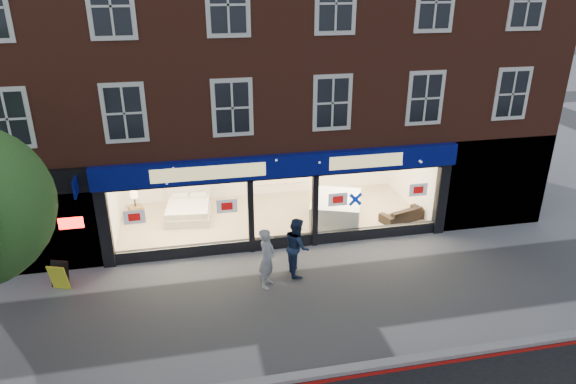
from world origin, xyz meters
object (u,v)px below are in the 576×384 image
object	(u,v)px
display_bed	(189,209)
pedestrian_grey	(267,258)
mattress_stack	(336,209)
a_board	(59,276)
sofa	(403,214)
pedestrian_blue	(297,246)

from	to	relation	value
display_bed	pedestrian_grey	bearing A→B (deg)	-60.94
display_bed	mattress_stack	distance (m)	5.39
display_bed	a_board	distance (m)	5.39
mattress_stack	sofa	xyz separation A→B (m)	(2.38, -0.52, -0.18)
mattress_stack	pedestrian_blue	xyz separation A→B (m)	(-2.12, -3.07, 0.38)
sofa	display_bed	bearing A→B (deg)	-32.00
display_bed	pedestrian_blue	world-z (taller)	pedestrian_blue
a_board	pedestrian_grey	distance (m)	5.96
mattress_stack	pedestrian_blue	distance (m)	3.75
a_board	pedestrian_blue	world-z (taller)	pedestrian_blue
mattress_stack	pedestrian_grey	bearing A→B (deg)	-131.06
sofa	a_board	xyz separation A→B (m)	(-11.34, -2.00, 0.07)
mattress_stack	pedestrian_blue	bearing A→B (deg)	-124.72
sofa	pedestrian_blue	size ratio (longest dim) A/B	0.94
display_bed	a_board	xyz separation A→B (m)	(-3.75, -3.88, 0.01)
pedestrian_grey	sofa	bearing A→B (deg)	-30.42
mattress_stack	a_board	world-z (taller)	mattress_stack
display_bed	sofa	bearing A→B (deg)	-7.86
pedestrian_grey	display_bed	bearing A→B (deg)	53.50
pedestrian_grey	pedestrian_blue	bearing A→B (deg)	-32.30
display_bed	a_board	bearing A→B (deg)	-127.94
display_bed	mattress_stack	xyz separation A→B (m)	(5.21, -1.36, 0.12)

